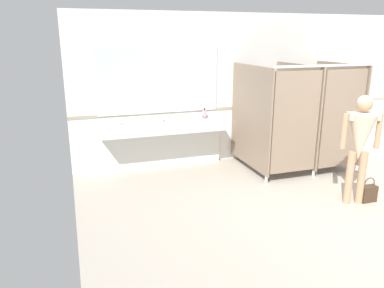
# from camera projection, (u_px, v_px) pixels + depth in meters

# --- Properties ---
(ground_plane) EXTENTS (7.41, 6.77, 0.10)m
(ground_plane) POSITION_uv_depth(u_px,v_px,m) (362.00, 224.00, 5.10)
(ground_plane) COLOR #B2A899
(wall_back) EXTENTS (7.41, 0.12, 2.86)m
(wall_back) POSITION_uv_depth(u_px,v_px,m) (258.00, 87.00, 7.56)
(wall_back) COLOR silver
(wall_back) RESTS_ON ground_plane
(wall_back_tile_band) EXTENTS (7.41, 0.01, 0.06)m
(wall_back_tile_band) POSITION_uv_depth(u_px,v_px,m) (258.00, 106.00, 7.60)
(wall_back_tile_band) COLOR #9E937F
(wall_back_tile_band) RESTS_ON wall_back
(vanity_counter) EXTENTS (2.37, 0.56, 1.01)m
(vanity_counter) POSITION_uv_depth(u_px,v_px,m) (163.00, 136.00, 6.89)
(vanity_counter) COLOR silver
(vanity_counter) RESTS_ON ground_plane
(mirror_panel) EXTENTS (2.27, 0.02, 1.19)m
(mirror_panel) POSITION_uv_depth(u_px,v_px,m) (159.00, 81.00, 6.80)
(mirror_panel) COLOR silver
(mirror_panel) RESTS_ON wall_back
(bathroom_stalls) EXTENTS (1.96, 1.50, 1.98)m
(bathroom_stalls) POSITION_uv_depth(u_px,v_px,m) (302.00, 115.00, 6.85)
(bathroom_stalls) COLOR #84705B
(bathroom_stalls) RESTS_ON ground_plane
(person_standing) EXTENTS (0.55, 0.50, 1.63)m
(person_standing) POSITION_uv_depth(u_px,v_px,m) (361.00, 137.00, 5.37)
(person_standing) COLOR tan
(person_standing) RESTS_ON ground_plane
(handbag) EXTENTS (0.25, 0.13, 0.39)m
(handbag) POSITION_uv_depth(u_px,v_px,m) (368.00, 193.00, 5.66)
(handbag) COLOR #3F2D1E
(handbag) RESTS_ON ground_plane
(soap_dispenser) EXTENTS (0.07, 0.07, 0.21)m
(soap_dispenser) POSITION_uv_depth(u_px,v_px,m) (204.00, 114.00, 7.13)
(soap_dispenser) COLOR #D899B2
(soap_dispenser) RESTS_ON vanity_counter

